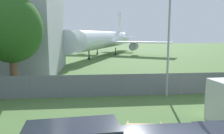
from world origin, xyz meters
The scene contains 5 objects.
perimeter_fence centered at (0.00, 11.21, 0.92)m, with size 56.07×0.07×1.84m.
airplane centered at (1.09, 48.18, 3.79)m, with size 31.73×39.35×11.98m.
picnic_bench_near_cabin centered at (-0.01, 3.26, 0.48)m, with size 2.05×1.70×0.76m.
tree_near_hangar centered at (-9.26, 13.31, 5.54)m, with size 5.31×5.31×8.49m.
light_mast centered at (3.62, 10.50, 5.43)m, with size 0.44×0.44×9.06m.
Camera 1 is at (-2.53, -6.31, 5.07)m, focal length 35.00 mm.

